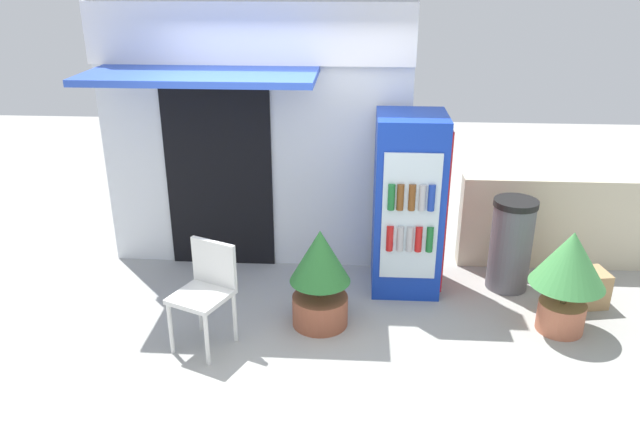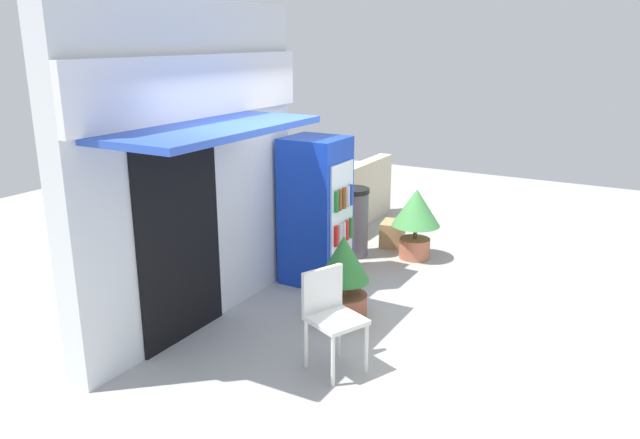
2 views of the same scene
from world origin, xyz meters
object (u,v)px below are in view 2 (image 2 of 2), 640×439
drink_cooler (316,211)px  potted_plant_near_shop (344,275)px  potted_plant_curbside (416,215)px  cardboard_box (392,233)px  plastic_chair (331,311)px  trash_bin (353,222)px

drink_cooler → potted_plant_near_shop: 1.17m
potted_plant_curbside → cardboard_box: (0.34, 0.46, -0.42)m
drink_cooler → cardboard_box: (1.65, -0.28, -0.69)m
plastic_chair → trash_bin: size_ratio=0.97×
potted_plant_curbside → trash_bin: 0.83m
drink_cooler → cardboard_box: 1.81m
potted_plant_near_shop → plastic_chair: bearing=-159.2°
plastic_chair → cardboard_box: size_ratio=2.25×
potted_plant_curbside → trash_bin: (-0.30, 0.76, -0.13)m
potted_plant_near_shop → trash_bin: (1.80, 0.80, -0.03)m
trash_bin → cardboard_box: size_ratio=2.32×
drink_cooler → potted_plant_near_shop: drink_cooler is taller
potted_plant_curbside → plastic_chair: bearing=-172.8°
plastic_chair → cardboard_box: bearing=14.1°
cardboard_box → plastic_chair: bearing=-165.9°
trash_bin → cardboard_box: trash_bin is taller
potted_plant_near_shop → cardboard_box: bearing=11.5°
potted_plant_near_shop → trash_bin: bearing=23.8°
potted_plant_curbside → potted_plant_near_shop: bearing=-179.1°
plastic_chair → potted_plant_curbside: size_ratio=0.95×
drink_cooler → potted_plant_curbside: 1.53m
potted_plant_curbside → trash_bin: potted_plant_curbside is taller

